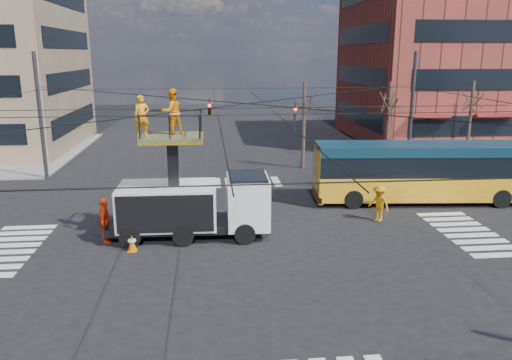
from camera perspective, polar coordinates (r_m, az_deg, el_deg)
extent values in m
plane|color=black|center=(21.82, -0.96, -6.91)|extent=(120.00, 120.00, 0.00)
cube|color=slate|center=(47.71, 22.86, 3.75)|extent=(18.00, 18.00, 0.12)
cube|color=black|center=(46.05, -19.98, 6.53)|extent=(0.12, 13.60, 1.50)
cube|color=black|center=(45.76, -20.34, 10.66)|extent=(0.12, 13.60, 1.50)
cube|color=black|center=(45.72, -20.72, 14.82)|extent=(0.12, 13.60, 1.50)
cube|color=brown|center=(50.19, 23.04, 12.20)|extent=(20.00, 16.00, 14.00)
cube|color=black|center=(46.64, 11.53, 7.34)|extent=(0.12, 13.60, 1.58)
cube|color=black|center=(46.36, 11.75, 11.63)|extent=(0.12, 13.60, 1.57)
cube|color=black|center=(46.34, 11.98, 15.95)|extent=(0.12, 13.60, 1.57)
cylinder|color=#2D2D30|center=(35.24, 17.33, 7.33)|extent=(0.24, 0.24, 8.00)
cylinder|color=#2D2D30|center=(34.12, -23.42, 6.60)|extent=(0.24, 0.24, 8.00)
cylinder|color=black|center=(32.39, -2.75, 10.42)|extent=(24.00, 0.03, 0.03)
cylinder|color=black|center=(8.71, 5.31, -0.39)|extent=(24.00, 0.03, 0.03)
cylinder|color=black|center=(20.43, -1.02, 8.70)|extent=(24.02, 24.02, 0.03)
cylinder|color=black|center=(20.43, -1.02, 8.70)|extent=(24.02, 24.02, 0.03)
cylinder|color=black|center=(19.28, -0.73, 7.47)|extent=(24.00, 0.03, 0.03)
cylinder|color=black|center=(21.65, -1.28, 8.22)|extent=(24.00, 0.03, 0.03)
cylinder|color=black|center=(20.42, -4.41, 7.53)|extent=(0.03, 24.00, 0.03)
cylinder|color=black|center=(20.61, 2.34, 7.62)|extent=(0.03, 24.00, 0.03)
imported|color=black|center=(23.80, 4.46, 7.53)|extent=(0.16, 0.20, 1.00)
imported|color=black|center=(25.40, -5.35, 8.50)|extent=(0.26, 1.24, 0.50)
cylinder|color=#382B21|center=(34.76, 5.48, 6.16)|extent=(0.24, 0.24, 6.00)
cylinder|color=#382B21|center=(36.38, 14.85, 6.12)|extent=(0.24, 0.24, 6.00)
cylinder|color=#382B21|center=(38.87, 23.22, 5.94)|extent=(0.24, 0.24, 6.00)
cube|color=black|center=(22.35, -7.62, -5.01)|extent=(7.04, 2.33, 0.30)
cube|color=white|center=(22.04, -0.94, -2.43)|extent=(1.84, 2.43, 2.20)
cube|color=black|center=(21.82, -0.95, -0.41)|extent=(1.64, 2.33, 0.80)
cube|color=white|center=(22.14, -10.03, -2.84)|extent=(4.25, 2.58, 1.80)
cylinder|color=black|center=(21.29, -1.27, -6.16)|extent=(0.91, 0.37, 0.90)
cylinder|color=black|center=(23.45, -1.60, -4.20)|extent=(0.91, 0.37, 0.90)
cylinder|color=black|center=(21.31, -8.31, -6.30)|extent=(0.91, 0.37, 0.90)
cylinder|color=black|center=(23.48, -7.97, -4.32)|extent=(0.91, 0.37, 0.90)
cylinder|color=black|center=(21.58, -14.18, -6.33)|extent=(0.91, 0.37, 0.90)
cylinder|color=black|center=(23.72, -13.29, -4.38)|extent=(0.91, 0.37, 0.90)
cube|color=black|center=(21.72, -9.41, 0.91)|extent=(0.46, 0.46, 3.07)
cube|color=#494D2E|center=(21.42, -9.58, 4.90)|extent=(2.64, 2.15, 0.12)
cube|color=yellow|center=(21.44, -9.57, 4.58)|extent=(2.64, 2.15, 0.12)
imported|color=orange|center=(21.05, -12.91, 7.10)|extent=(0.72, 0.57, 1.72)
imported|color=orange|center=(21.58, -9.59, 7.72)|extent=(1.18, 1.11, 1.93)
cube|color=orange|center=(28.62, 18.86, -0.51)|extent=(12.14, 3.57, 1.30)
cube|color=black|center=(28.36, 19.06, 1.83)|extent=(12.13, 3.52, 1.10)
cube|color=#0D2C3C|center=(28.20, 19.19, 3.42)|extent=(12.14, 3.57, 0.50)
cube|color=orange|center=(27.05, 7.16, 0.74)|extent=(0.45, 2.48, 2.80)
cube|color=black|center=(27.33, 6.98, -1.60)|extent=(0.36, 2.60, 0.30)
cube|color=gold|center=(26.80, 7.46, 3.34)|extent=(0.23, 1.60, 0.35)
cylinder|color=black|center=(26.50, 11.07, -2.16)|extent=(1.02, 0.38, 1.00)
cylinder|color=black|center=(28.73, 10.12, -0.83)|extent=(1.02, 0.38, 1.00)
cylinder|color=black|center=(29.12, 26.23, -1.91)|extent=(1.02, 0.38, 1.00)
cylinder|color=black|center=(31.16, 24.31, -0.71)|extent=(1.02, 0.38, 1.00)
cone|color=orange|center=(21.18, -13.98, -7.00)|extent=(0.36, 0.36, 0.71)
imported|color=red|center=(22.20, -16.91, -4.46)|extent=(0.53, 1.18, 1.97)
imported|color=orange|center=(24.70, 13.87, -2.57)|extent=(1.20, 1.33, 1.80)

